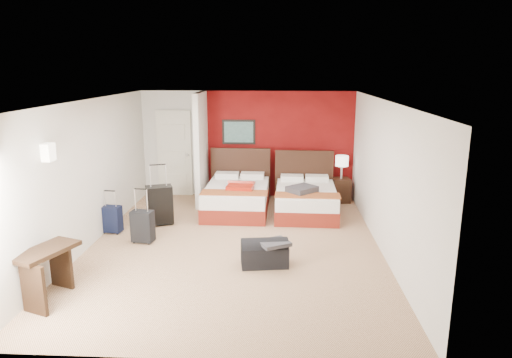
# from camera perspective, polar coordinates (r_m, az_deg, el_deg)

# --- Properties ---
(ground) EXTENTS (6.50, 6.50, 0.00)m
(ground) POSITION_cam_1_polar(r_m,az_deg,el_deg) (8.10, -2.67, -8.21)
(ground) COLOR tan
(ground) RESTS_ON ground
(room_walls) EXTENTS (5.02, 6.52, 2.50)m
(room_walls) POSITION_cam_1_polar(r_m,az_deg,el_deg) (9.32, -10.52, 2.57)
(room_walls) COLOR silver
(room_walls) RESTS_ON ground
(red_accent_panel) EXTENTS (3.50, 0.04, 2.50)m
(red_accent_panel) POSITION_cam_1_polar(r_m,az_deg,el_deg) (10.85, 2.89, 4.29)
(red_accent_panel) COLOR maroon
(red_accent_panel) RESTS_ON ground
(partition_wall) EXTENTS (0.12, 1.20, 2.50)m
(partition_wall) POSITION_cam_1_polar(r_m,az_deg,el_deg) (10.39, -6.84, 3.79)
(partition_wall) COLOR silver
(partition_wall) RESTS_ON ground
(entry_door) EXTENTS (0.82, 0.06, 2.05)m
(entry_door) POSITION_cam_1_polar(r_m,az_deg,el_deg) (11.15, -10.10, 3.18)
(entry_door) COLOR silver
(entry_door) RESTS_ON ground
(bed_left) EXTENTS (1.34, 1.90, 0.56)m
(bed_left) POSITION_cam_1_polar(r_m,az_deg,el_deg) (9.83, -2.41, -2.48)
(bed_left) COLOR white
(bed_left) RESTS_ON ground
(bed_right) EXTENTS (1.31, 1.84, 0.54)m
(bed_right) POSITION_cam_1_polar(r_m,az_deg,el_deg) (9.75, 6.21, -2.76)
(bed_right) COLOR silver
(bed_right) RESTS_ON ground
(red_suitcase_open) EXTENTS (0.62, 0.80, 0.09)m
(red_suitcase_open) POSITION_cam_1_polar(r_m,az_deg,el_deg) (9.64, -1.89, -0.78)
(red_suitcase_open) COLOR #A71D0E
(red_suitcase_open) RESTS_ON bed_left
(jacket_bundle) EXTENTS (0.69, 0.69, 0.13)m
(jacket_bundle) POSITION_cam_1_polar(r_m,az_deg,el_deg) (9.36, 5.75, -1.30)
(jacket_bundle) COLOR #3F3E44
(jacket_bundle) RESTS_ON bed_right
(nightstand) EXTENTS (0.44, 0.44, 0.55)m
(nightstand) POSITION_cam_1_polar(r_m,az_deg,el_deg) (10.72, 10.49, -1.36)
(nightstand) COLOR black
(nightstand) RESTS_ON ground
(table_lamp) EXTENTS (0.38, 0.38, 0.53)m
(table_lamp) POSITION_cam_1_polar(r_m,az_deg,el_deg) (10.60, 10.61, 1.45)
(table_lamp) COLOR white
(table_lamp) RESTS_ON nightstand
(suitcase_black) EXTENTS (0.58, 0.47, 0.75)m
(suitcase_black) POSITION_cam_1_polar(r_m,az_deg,el_deg) (9.19, -11.90, -3.33)
(suitcase_black) COLOR black
(suitcase_black) RESTS_ON ground
(suitcase_charcoal) EXTENTS (0.41, 0.29, 0.55)m
(suitcase_charcoal) POSITION_cam_1_polar(r_m,az_deg,el_deg) (8.36, -13.92, -5.89)
(suitcase_charcoal) COLOR black
(suitcase_charcoal) RESTS_ON ground
(suitcase_navy) EXTENTS (0.38, 0.26, 0.49)m
(suitcase_navy) POSITION_cam_1_polar(r_m,az_deg,el_deg) (9.00, -17.51, -4.93)
(suitcase_navy) COLOR black
(suitcase_navy) RESTS_ON ground
(duffel_bag) EXTENTS (0.77, 0.48, 0.37)m
(duffel_bag) POSITION_cam_1_polar(r_m,az_deg,el_deg) (7.24, 1.07, -9.36)
(duffel_bag) COLOR black
(duffel_bag) RESTS_ON ground
(jacket_draped) EXTENTS (0.56, 0.53, 0.06)m
(jacket_draped) POSITION_cam_1_polar(r_m,az_deg,el_deg) (7.11, 2.28, -7.96)
(jacket_draped) COLOR #39383D
(jacket_draped) RESTS_ON duffel_bag
(desk) EXTENTS (0.71, 0.96, 0.72)m
(desk) POSITION_cam_1_polar(r_m,az_deg,el_deg) (6.77, -24.50, -10.75)
(desk) COLOR black
(desk) RESTS_ON ground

